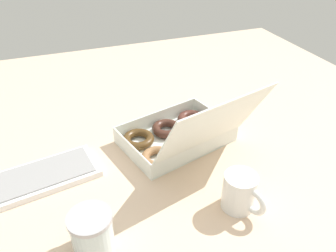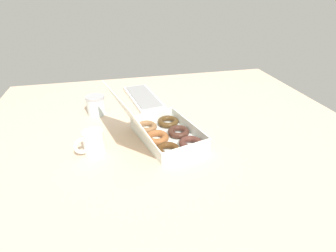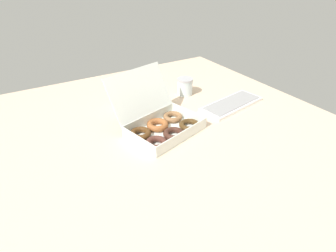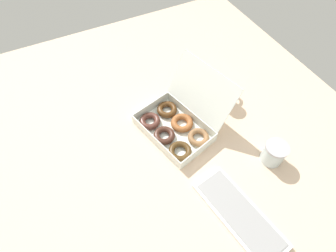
{
  "view_description": "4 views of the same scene",
  "coord_description": "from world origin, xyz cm",
  "px_view_note": "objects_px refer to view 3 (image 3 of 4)",
  "views": [
    {
      "loc": [
        36.71,
        82.48,
        63.61
      ],
      "look_at": [
        6.62,
        1.23,
        5.39
      ],
      "focal_mm": 35.0,
      "sensor_mm": 36.0,
      "label": 1
    },
    {
      "loc": [
        -92.23,
        24.65,
        61.8
      ],
      "look_at": [
        6.7,
        2.16,
        4.88
      ],
      "focal_mm": 28.0,
      "sensor_mm": 36.0,
      "label": 2
    },
    {
      "loc": [
        -47.29,
        -86.48,
        67.64
      ],
      "look_at": [
        4.59,
        0.53,
        4.72
      ],
      "focal_mm": 28.0,
      "sensor_mm": 36.0,
      "label": 3
    },
    {
      "loc": [
        65.03,
        -30.23,
        100.41
      ],
      "look_at": [
        4.38,
        0.1,
        5.7
      ],
      "focal_mm": 28.0,
      "sensor_mm": 36.0,
      "label": 4
    }
  ],
  "objects_px": {
    "donut_box": "(162,125)",
    "glass_jar": "(185,86)",
    "keyboard": "(232,104)",
    "coffee_mug": "(128,99)"
  },
  "relations": [
    {
      "from": "coffee_mug",
      "to": "glass_jar",
      "type": "bearing_deg",
      "value": -1.25
    },
    {
      "from": "coffee_mug",
      "to": "glass_jar",
      "type": "distance_m",
      "value": 0.37
    },
    {
      "from": "donut_box",
      "to": "glass_jar",
      "type": "bearing_deg",
      "value": 41.73
    },
    {
      "from": "glass_jar",
      "to": "donut_box",
      "type": "bearing_deg",
      "value": -138.27
    },
    {
      "from": "donut_box",
      "to": "glass_jar",
      "type": "xyz_separation_m",
      "value": [
        0.32,
        0.29,
        0.02
      ]
    },
    {
      "from": "coffee_mug",
      "to": "glass_jar",
      "type": "xyz_separation_m",
      "value": [
        0.36,
        -0.01,
        -0.0
      ]
    },
    {
      "from": "donut_box",
      "to": "keyboard",
      "type": "bearing_deg",
      "value": 3.08
    },
    {
      "from": "glass_jar",
      "to": "coffee_mug",
      "type": "bearing_deg",
      "value": 178.75
    },
    {
      "from": "donut_box",
      "to": "glass_jar",
      "type": "distance_m",
      "value": 0.43
    },
    {
      "from": "donut_box",
      "to": "keyboard",
      "type": "distance_m",
      "value": 0.46
    }
  ]
}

